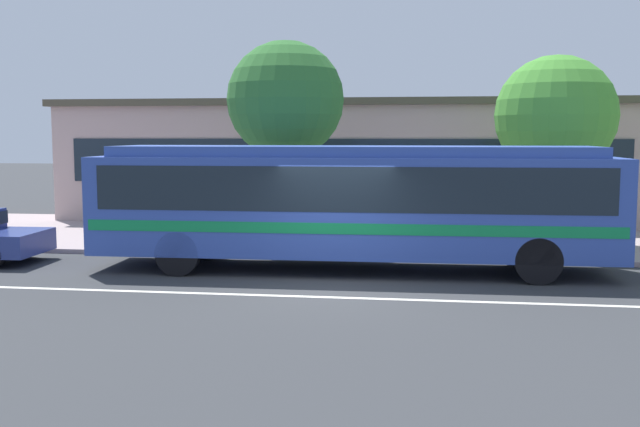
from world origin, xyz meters
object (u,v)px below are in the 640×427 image
Objects in this scene: transit_bus at (352,199)px; bus_stop_sign at (503,191)px; pedestrian_walking_along_curb at (350,214)px; street_tree_mid_block at (556,116)px; street_tree_near_stop at (286,100)px; pedestrian_waiting_near_sign at (537,214)px.

transit_bus reaches higher than bus_stop_sign.
pedestrian_walking_along_curb is 6.40m from street_tree_mid_block.
pedestrian_waiting_near_sign is at bearing -6.46° from street_tree_near_stop.
street_tree_near_stop is (-5.81, 1.53, 2.34)m from bus_stop_sign.
pedestrian_walking_along_curb is 0.30× the size of street_tree_near_stop.
pedestrian_walking_along_curb is at bearing -170.83° from pedestrian_waiting_near_sign.
street_tree_mid_block is (1.58, 2.21, 1.90)m from bus_stop_sign.
pedestrian_walking_along_curb is 3.90m from bus_stop_sign.
street_tree_mid_block is at bearing 66.52° from pedestrian_waiting_near_sign.
pedestrian_walking_along_curb is 0.66× the size of bus_stop_sign.
pedestrian_waiting_near_sign is (4.56, 2.72, -0.59)m from transit_bus.
bus_stop_sign is (3.60, 1.95, 0.07)m from transit_bus.
bus_stop_sign is 0.45× the size of street_tree_near_stop.
transit_bus is 5.34m from pedestrian_waiting_near_sign.
street_tree_mid_block is (0.63, 1.44, 2.56)m from pedestrian_waiting_near_sign.
street_tree_near_stop reaches higher than bus_stop_sign.
bus_stop_sign reaches higher than pedestrian_waiting_near_sign.
bus_stop_sign is (3.85, 0.01, 0.65)m from pedestrian_walking_along_curb.
street_tree_near_stop is at bearing 141.88° from pedestrian_walking_along_curb.
street_tree_near_stop is 1.08× the size of street_tree_mid_block.
street_tree_mid_block is (5.43, 2.22, 2.55)m from pedestrian_walking_along_curb.
pedestrian_waiting_near_sign is 7.44m from street_tree_near_stop.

